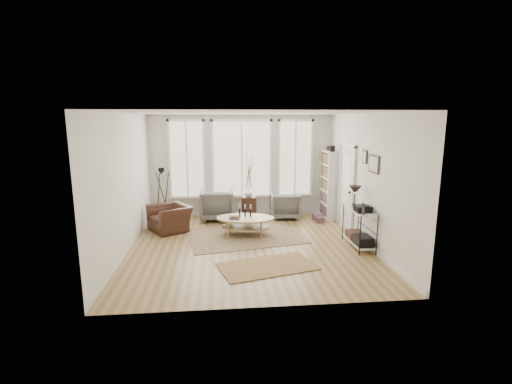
{
  "coord_description": "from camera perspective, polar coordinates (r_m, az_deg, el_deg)",
  "views": [
    {
      "loc": [
        -0.63,
        -7.83,
        2.78
      ],
      "look_at": [
        0.2,
        0.6,
        1.1
      ],
      "focal_mm": 26.0,
      "sensor_mm": 36.0,
      "label": 1
    }
  ],
  "objects": [
    {
      "name": "rug_runner",
      "position": [
        7.23,
        1.75,
        -11.31
      ],
      "size": [
        2.0,
        1.44,
        0.01
      ],
      "primitive_type": "cube",
      "rotation": [
        0.0,
        0.0,
        0.27
      ],
      "color": "brown",
      "rests_on": "ground"
    },
    {
      "name": "door",
      "position": [
        9.68,
        13.77,
        1.03
      ],
      "size": [
        0.09,
        1.06,
        2.22
      ],
      "color": "silver",
      "rests_on": "ground"
    },
    {
      "name": "tripod_camera",
      "position": [
        10.39,
        -14.18,
        -0.77
      ],
      "size": [
        0.52,
        0.52,
        1.49
      ],
      "color": "black",
      "rests_on": "ground"
    },
    {
      "name": "vase",
      "position": [
        10.37,
        -1.16,
        -0.01
      ],
      "size": [
        0.3,
        0.3,
        0.26
      ],
      "primitive_type": "imported",
      "rotation": [
        0.0,
        0.0,
        -0.23
      ],
      "color": "silver",
      "rests_on": "side_table"
    },
    {
      "name": "low_shelf",
      "position": [
        8.43,
        15.59,
        -4.83
      ],
      "size": [
        0.38,
        1.08,
        1.3
      ],
      "color": "white",
      "rests_on": "ground"
    },
    {
      "name": "armchair_right",
      "position": [
        10.53,
        4.43,
        -2.06
      ],
      "size": [
        0.82,
        0.84,
        0.73
      ],
      "primitive_type": "imported",
      "rotation": [
        0.0,
        0.0,
        3.09
      ],
      "color": "slate",
      "rests_on": "ground"
    },
    {
      "name": "book_stack_near",
      "position": [
        10.46,
        9.44,
        -3.85
      ],
      "size": [
        0.26,
        0.31,
        0.18
      ],
      "primitive_type": "cube",
      "rotation": [
        0.0,
        0.0,
        0.19
      ],
      "color": "brown",
      "rests_on": "ground"
    },
    {
      "name": "wall_art",
      "position": [
        8.27,
        17.3,
        4.43
      ],
      "size": [
        0.04,
        0.88,
        0.44
      ],
      "color": "black",
      "rests_on": "ground"
    },
    {
      "name": "bay_window",
      "position": [
        10.63,
        -2.2,
        4.88
      ],
      "size": [
        4.14,
        0.12,
        2.24
      ],
      "color": "#CDB38A",
      "rests_on": "ground"
    },
    {
      "name": "bookcase",
      "position": [
        10.67,
        11.16,
        1.16
      ],
      "size": [
        0.31,
        0.85,
        2.06
      ],
      "color": "white",
      "rests_on": "ground"
    },
    {
      "name": "rug_main",
      "position": [
        9.03,
        -1.88,
        -6.69
      ],
      "size": [
        3.0,
        2.48,
        0.01
      ],
      "primitive_type": "cube",
      "rotation": [
        0.0,
        0.0,
        0.2
      ],
      "color": "brown",
      "rests_on": "ground"
    },
    {
      "name": "book_stack_far",
      "position": [
        10.27,
        9.74,
        -4.22
      ],
      "size": [
        0.23,
        0.27,
        0.15
      ],
      "primitive_type": "cube",
      "rotation": [
        0.0,
        0.0,
        0.19
      ],
      "color": "brown",
      "rests_on": "ground"
    },
    {
      "name": "room",
      "position": [
        8.0,
        -0.88,
        1.47
      ],
      "size": [
        5.5,
        5.54,
        2.9
      ],
      "color": "#A6834D",
      "rests_on": "ground"
    },
    {
      "name": "accent_chair",
      "position": [
        9.6,
        -13.13,
        -3.93
      ],
      "size": [
        1.29,
        1.25,
        0.64
      ],
      "primitive_type": "imported",
      "rotation": [
        0.0,
        0.0,
        -1.02
      ],
      "color": "#3A2017",
      "rests_on": "ground"
    },
    {
      "name": "armchair_left",
      "position": [
        10.4,
        -6.05,
        -1.94
      ],
      "size": [
        0.91,
        0.94,
        0.85
      ],
      "primitive_type": "imported",
      "rotation": [
        0.0,
        0.0,
        3.14
      ],
      "color": "slate",
      "rests_on": "ground"
    },
    {
      "name": "side_table",
      "position": [
        10.33,
        -1.07,
        0.43
      ],
      "size": [
        0.42,
        0.42,
        1.76
      ],
      "color": "#3A2017",
      "rests_on": "ground"
    },
    {
      "name": "coffee_table",
      "position": [
        8.99,
        -1.7,
        -4.51
      ],
      "size": [
        1.5,
        1.07,
        0.64
      ],
      "color": "tan",
      "rests_on": "ground"
    }
  ]
}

